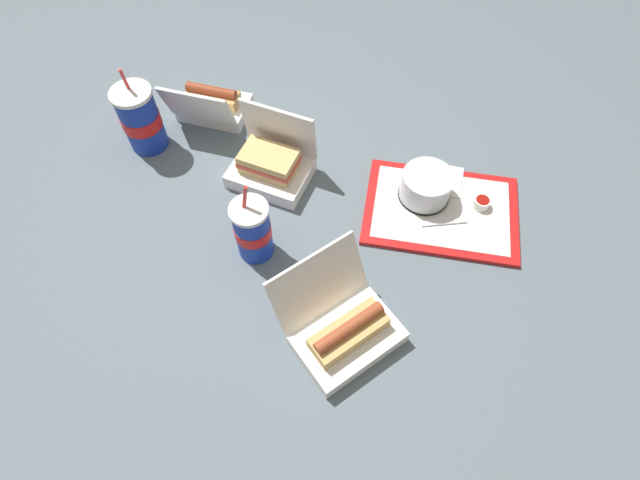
# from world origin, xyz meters

# --- Properties ---
(ground_plane) EXTENTS (3.20, 3.20, 0.00)m
(ground_plane) POSITION_xyz_m (0.00, 0.00, 0.00)
(ground_plane) COLOR slate
(food_tray) EXTENTS (0.40, 0.30, 0.01)m
(food_tray) POSITION_xyz_m (-0.27, -0.17, 0.01)
(food_tray) COLOR red
(food_tray) RESTS_ON ground_plane
(cake_container) EXTENTS (0.13, 0.13, 0.08)m
(cake_container) POSITION_xyz_m (-0.22, -0.20, 0.05)
(cake_container) COLOR black
(cake_container) RESTS_ON food_tray
(ketchup_cup) EXTENTS (0.04, 0.04, 0.02)m
(ketchup_cup) POSITION_xyz_m (-0.36, -0.21, 0.03)
(ketchup_cup) COLOR white
(ketchup_cup) RESTS_ON food_tray
(napkin_stack) EXTENTS (0.11, 0.11, 0.00)m
(napkin_stack) POSITION_xyz_m (-0.26, -0.26, 0.02)
(napkin_stack) COLOR white
(napkin_stack) RESTS_ON food_tray
(plastic_fork) EXTENTS (0.11, 0.05, 0.00)m
(plastic_fork) POSITION_xyz_m (-0.28, -0.13, 0.02)
(plastic_fork) COLOR white
(plastic_fork) RESTS_ON food_tray
(clamshell_hotdog_center) EXTENTS (0.29, 0.29, 0.17)m
(clamshell_hotdog_center) POSITION_xyz_m (-0.13, 0.21, 0.04)
(clamshell_hotdog_center) COLOR white
(clamshell_hotdog_center) RESTS_ON ground_plane
(clamshell_sandwich_left) EXTENTS (0.21, 0.17, 0.19)m
(clamshell_sandwich_left) POSITION_xyz_m (0.16, -0.16, 0.05)
(clamshell_sandwich_left) COLOR white
(clamshell_sandwich_left) RESTS_ON ground_plane
(clamshell_hotdog_front) EXTENTS (0.19, 0.17, 0.16)m
(clamshell_hotdog_front) POSITION_xyz_m (0.39, -0.32, 0.04)
(clamshell_hotdog_front) COLOR white
(clamshell_hotdog_front) RESTS_ON ground_plane
(soda_cup_right) EXTENTS (0.09, 0.09, 0.22)m
(soda_cup_right) POSITION_xyz_m (0.12, 0.06, 0.08)
(soda_cup_right) COLOR #1938B7
(soda_cup_right) RESTS_ON ground_plane
(soda_cup_front) EXTENTS (0.10, 0.10, 0.24)m
(soda_cup_front) POSITION_xyz_m (0.52, -0.17, 0.09)
(soda_cup_front) COLOR #1938B7
(soda_cup_front) RESTS_ON ground_plane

